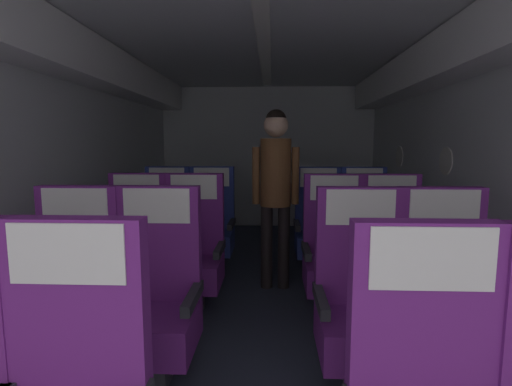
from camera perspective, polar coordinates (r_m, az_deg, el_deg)
name	(u,v)px	position (r m, az deg, el deg)	size (l,w,h in m)	color
ground	(262,311)	(3.27, 0.84, -17.23)	(3.68, 6.94, 0.02)	#2D3342
fuselage_shell	(263,106)	(3.26, 1.05, 12.88)	(3.56, 6.59, 2.32)	silver
seat_b_left_window	(73,301)	(2.48, -25.69, -14.38)	(0.51, 0.46, 1.11)	#38383D
seat_b_left_aisle	(155,302)	(2.31, -14.83, -15.48)	(0.51, 0.46, 1.11)	#38383D
seat_b_right_aisle	(445,306)	(2.42, 26.44, -14.94)	(0.51, 0.46, 1.11)	#38383D
seat_b_right_window	(361,306)	(2.27, 15.39, -15.96)	(0.51, 0.46, 1.11)	#38383D
seat_c_left_window	(136,253)	(3.33, -17.58, -8.49)	(0.51, 0.46, 1.11)	#38383D
seat_c_left_aisle	(193,253)	(3.19, -9.40, -8.91)	(0.51, 0.46, 1.11)	#38383D
seat_c_right_aisle	(392,256)	(3.28, 19.69, -8.81)	(0.51, 0.46, 1.11)	#38383D
seat_c_right_window	(334,256)	(3.15, 11.60, -9.18)	(0.51, 0.46, 1.11)	#38383D
seat_d_left_window	(166,228)	(4.20, -13.30, -5.07)	(0.51, 0.46, 1.11)	#38383D
seat_d_left_aisle	(211,228)	(4.12, -6.75, -5.17)	(0.51, 0.46, 1.11)	#38383D
seat_d_right_aisle	(364,229)	(4.18, 15.90, -5.22)	(0.51, 0.46, 1.11)	#38383D
seat_d_right_window	(318,229)	(4.07, 9.30, -5.37)	(0.51, 0.46, 1.11)	#38383D
flight_attendant	(276,179)	(3.50, 2.95, 2.08)	(0.43, 0.28, 1.66)	black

